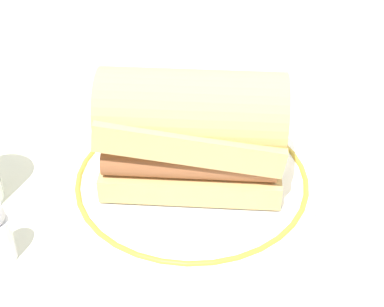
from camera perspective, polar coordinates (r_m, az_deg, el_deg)
name	(u,v)px	position (r m, az deg, el deg)	size (l,w,h in m)	color
ground_plane	(160,197)	(0.62, -3.11, -4.25)	(1.50, 1.50, 0.00)	beige
plate	(192,181)	(0.63, 0.00, -2.69)	(0.27, 0.27, 0.01)	white
sausage_sandwich	(192,129)	(0.58, 0.00, 2.41)	(0.21, 0.16, 0.12)	#DAB66D
butter_knife	(257,85)	(0.80, 6.40, 6.67)	(0.05, 0.14, 0.01)	silver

